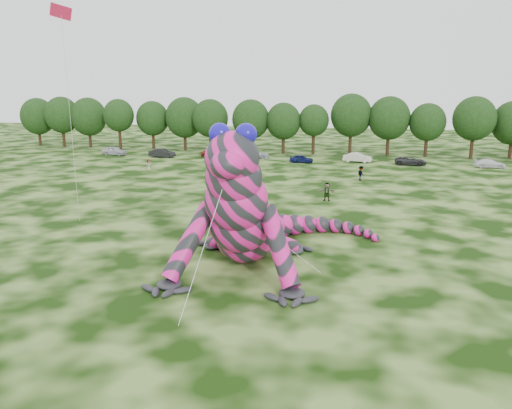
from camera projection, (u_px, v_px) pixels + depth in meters
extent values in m
plane|color=#16330A|center=(208.00, 259.00, 33.66)|extent=(240.00, 240.00, 0.00)
cube|color=#D41A46|center=(61.00, 12.00, 34.13)|extent=(1.60, 0.87, 1.17)
cylinder|color=silver|center=(71.00, 129.00, 38.47)|extent=(0.02, 0.02, 17.25)
cylinder|color=#382314|center=(80.00, 222.00, 42.79)|extent=(0.08, 0.08, 0.24)
imported|color=silver|center=(115.00, 151.00, 86.52)|extent=(4.63, 2.40, 1.51)
imported|color=black|center=(162.00, 153.00, 83.67)|extent=(4.50, 1.75, 1.46)
imported|color=maroon|center=(216.00, 153.00, 83.98)|extent=(5.14, 2.83, 1.36)
imported|color=silver|center=(254.00, 154.00, 82.45)|extent=(5.13, 2.39, 1.45)
imported|color=#0F1649|center=(301.00, 159.00, 77.59)|extent=(3.70, 1.55, 1.25)
imported|color=silver|center=(357.00, 158.00, 78.23)|extent=(4.59, 2.16, 1.45)
imported|color=#2A2B2D|center=(411.00, 161.00, 75.17)|extent=(4.68, 2.18, 1.30)
imported|color=white|center=(490.00, 163.00, 72.56)|extent=(4.44, 1.85, 1.28)
imported|color=gray|center=(149.00, 165.00, 69.43)|extent=(0.92, 0.98, 1.68)
imported|color=gray|center=(361.00, 173.00, 62.47)|extent=(1.22, 1.36, 1.83)
imported|color=gray|center=(220.00, 185.00, 55.06)|extent=(0.79, 0.78, 1.85)
imported|color=gray|center=(327.00, 192.00, 51.06)|extent=(1.77, 0.62, 1.89)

